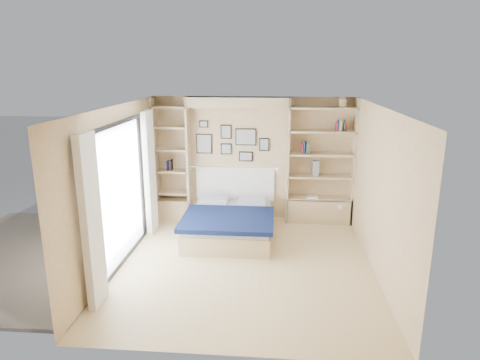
{
  "coord_description": "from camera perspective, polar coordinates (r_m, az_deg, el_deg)",
  "views": [
    {
      "loc": [
        0.44,
        -6.26,
        3.08
      ],
      "look_at": [
        -0.16,
        0.9,
        1.16
      ],
      "focal_mm": 32.0,
      "sensor_mm": 36.0,
      "label": 1
    }
  ],
  "objects": [
    {
      "name": "shelf_decor",
      "position": [
        8.47,
        8.87,
        5.23
      ],
      "size": [
        3.53,
        0.23,
        2.03
      ],
      "color": "#A51E1E",
      "rests_on": "ground"
    },
    {
      "name": "ground",
      "position": [
        6.99,
        0.69,
        -11.16
      ],
      "size": [
        4.5,
        4.5,
        0.0
      ],
      "primitive_type": "plane",
      "color": "tan",
      "rests_on": "ground"
    },
    {
      "name": "deck_chair",
      "position": [
        8.12,
        -19.14,
        -5.1
      ],
      "size": [
        0.78,
        0.97,
        0.85
      ],
      "rotation": [
        0.0,
        0.0,
        0.37
      ],
      "color": "tan",
      "rests_on": "ground"
    },
    {
      "name": "bed",
      "position": [
        7.98,
        -1.38,
        -5.68
      ],
      "size": [
        1.62,
        2.08,
        1.07
      ],
      "color": "tan",
      "rests_on": "ground"
    },
    {
      "name": "reading_lamps",
      "position": [
        8.53,
        -0.33,
        1.56
      ],
      "size": [
        1.92,
        0.12,
        0.15
      ],
      "color": "silver",
      "rests_on": "ground"
    },
    {
      "name": "photo_gallery",
      "position": [
        8.66,
        -1.21,
        5.16
      ],
      "size": [
        1.48,
        0.02,
        0.82
      ],
      "color": "black",
      "rests_on": "ground"
    },
    {
      "name": "deck",
      "position": [
        8.06,
        -26.12,
        -9.1
      ],
      "size": [
        3.2,
        4.0,
        0.05
      ],
      "primitive_type": "cube",
      "color": "#706253",
      "rests_on": "ground"
    },
    {
      "name": "room_shell",
      "position": [
        8.08,
        -1.24,
        0.62
      ],
      "size": [
        4.5,
        4.5,
        4.5
      ],
      "color": "tan",
      "rests_on": "ground"
    }
  ]
}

